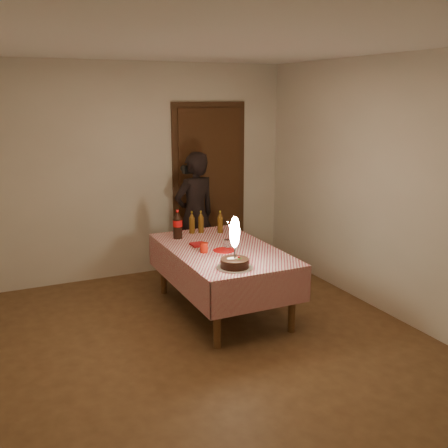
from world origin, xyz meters
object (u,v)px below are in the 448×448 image
(dining_table, at_px, (222,257))
(amber_bottle_left, at_px, (192,223))
(cola_bottle, at_px, (178,225))
(clear_cup, at_px, (227,244))
(red_plate, at_px, (224,250))
(amber_bottle_mid, at_px, (201,222))
(amber_bottle_right, at_px, (220,222))
(photographer, at_px, (195,215))
(birthday_cake, at_px, (235,255))
(red_cup, at_px, (204,248))

(dining_table, distance_m, amber_bottle_left, 0.72)
(cola_bottle, bearing_deg, clear_cup, -60.21)
(red_plate, relative_size, amber_bottle_mid, 0.86)
(clear_cup, height_order, amber_bottle_right, amber_bottle_right)
(clear_cup, xyz_separation_m, photographer, (0.12, 1.16, 0.05))
(birthday_cake, xyz_separation_m, cola_bottle, (-0.12, 1.16, 0.03))
(dining_table, relative_size, red_plate, 7.82)
(red_cup, height_order, amber_bottle_mid, amber_bottle_mid)
(amber_bottle_left, height_order, amber_bottle_mid, same)
(birthday_cake, bearing_deg, red_plate, 74.85)
(amber_bottle_right, bearing_deg, amber_bottle_left, 159.68)
(red_cup, relative_size, amber_bottle_right, 0.39)
(red_cup, relative_size, amber_bottle_left, 0.39)
(dining_table, distance_m, cola_bottle, 0.67)
(photographer, bearing_deg, red_cup, -107.98)
(birthday_cake, height_order, photographer, photographer)
(cola_bottle, bearing_deg, amber_bottle_mid, 20.14)
(clear_cup, relative_size, amber_bottle_left, 0.35)
(amber_bottle_mid, bearing_deg, amber_bottle_left, 169.81)
(amber_bottle_right, bearing_deg, red_plate, -111.43)
(dining_table, distance_m, red_plate, 0.13)
(dining_table, xyz_separation_m, cola_bottle, (-0.28, 0.55, 0.25))
(clear_cup, bearing_deg, red_cup, -172.39)
(birthday_cake, height_order, amber_bottle_mid, birthday_cake)
(red_cup, bearing_deg, red_plate, -9.10)
(clear_cup, relative_size, amber_bottle_mid, 0.35)
(amber_bottle_right, bearing_deg, birthday_cake, -108.73)
(red_cup, distance_m, cola_bottle, 0.62)
(birthday_cake, xyz_separation_m, clear_cup, (0.21, 0.59, -0.08))
(amber_bottle_mid, bearing_deg, dining_table, -94.20)
(amber_bottle_right, bearing_deg, clear_cup, -108.15)
(birthday_cake, distance_m, amber_bottle_left, 1.30)
(clear_cup, distance_m, amber_bottle_mid, 0.69)
(red_plate, xyz_separation_m, amber_bottle_left, (-0.04, 0.78, 0.11))
(red_cup, bearing_deg, birthday_cake, -83.25)
(amber_bottle_right, relative_size, amber_bottle_mid, 1.00)
(red_plate, height_order, red_cup, red_cup)
(amber_bottle_right, bearing_deg, photographer, 98.03)
(clear_cup, bearing_deg, photographer, 84.30)
(clear_cup, xyz_separation_m, cola_bottle, (-0.33, 0.57, 0.11))
(amber_bottle_right, xyz_separation_m, amber_bottle_mid, (-0.20, 0.09, 0.00))
(clear_cup, bearing_deg, dining_table, 160.81)
(cola_bottle, relative_size, amber_bottle_left, 1.25)
(birthday_cake, relative_size, cola_bottle, 1.51)
(red_cup, relative_size, cola_bottle, 0.31)
(clear_cup, height_order, amber_bottle_mid, amber_bottle_mid)
(birthday_cake, relative_size, amber_bottle_right, 1.88)
(red_cup, xyz_separation_m, clear_cup, (0.27, 0.04, -0.01))
(dining_table, xyz_separation_m, amber_bottle_mid, (0.05, 0.67, 0.21))
(dining_table, bearing_deg, photographer, 81.68)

